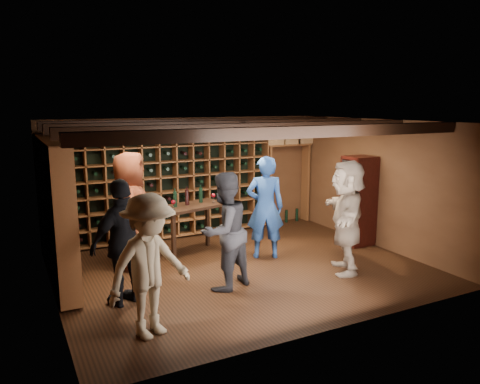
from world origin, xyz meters
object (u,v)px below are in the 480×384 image
display_cabinet (358,202)px  tasting_table (191,211)px  guest_woman_black (124,242)px  man_blue_shirt (265,207)px  guest_red_floral (131,210)px  guest_khaki (149,266)px  guest_beige (347,217)px  man_grey_suit (224,231)px

display_cabinet → tasting_table: display_cabinet is taller
guest_woman_black → man_blue_shirt: bearing=175.3°
guest_red_floral → guest_khaki: bearing=-175.1°
guest_woman_black → guest_beige: bearing=151.8°
tasting_table → guest_khaki: bearing=-135.6°
tasting_table → guest_beige: bearing=-59.7°
guest_beige → guest_red_floral: bearing=-89.2°
guest_beige → display_cabinet: bearing=163.9°
man_grey_suit → guest_red_floral: (-1.02, 1.60, 0.10)m
guest_woman_black → tasting_table: (1.60, 1.57, -0.06)m
guest_red_floral → display_cabinet: bearing=-85.6°
man_grey_suit → guest_khaki: bearing=12.4°
man_blue_shirt → display_cabinet: bearing=-160.2°
guest_beige → tasting_table: guest_beige is taller
display_cabinet → guest_red_floral: guest_red_floral is taller
display_cabinet → man_grey_suit: bearing=-165.6°
man_blue_shirt → man_grey_suit: 1.62m
man_grey_suit → guest_red_floral: 1.90m
guest_khaki → guest_woman_black: bearing=72.5°
man_grey_suit → guest_woman_black: size_ratio=1.01×
display_cabinet → guest_khaki: size_ratio=0.99×
man_blue_shirt → guest_khaki: size_ratio=1.06×
guest_beige → tasting_table: bearing=-103.2°
guest_red_floral → guest_woman_black: bearing=176.7°
guest_khaki → tasting_table: guest_khaki is taller
display_cabinet → guest_red_floral: size_ratio=0.87×
man_blue_shirt → guest_woman_black: size_ratio=1.05×
man_blue_shirt → guest_beige: (0.84, -1.25, 0.01)m
guest_khaki → display_cabinet: bearing=0.7°
guest_khaki → guest_beige: size_ratio=0.94×
man_blue_shirt → guest_red_floral: (-2.30, 0.60, 0.06)m
man_grey_suit → guest_beige: size_ratio=0.95×
guest_red_floral → tasting_table: bearing=-70.3°
guest_woman_black → man_grey_suit: bearing=152.7°
display_cabinet → guest_beige: bearing=-137.4°
guest_khaki → guest_beige: guest_beige is taller
man_grey_suit → guest_khaki: man_grey_suit is taller
guest_beige → guest_khaki: bearing=-47.8°
man_grey_suit → guest_woman_black: 1.48m
man_grey_suit → guest_woman_black: bearing=-26.4°
man_blue_shirt → tasting_table: man_blue_shirt is taller
display_cabinet → guest_red_floral: (-4.35, 0.74, 0.14)m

